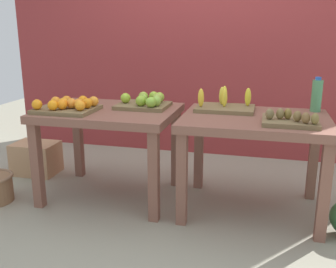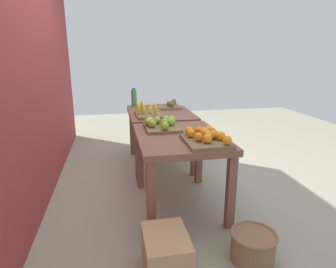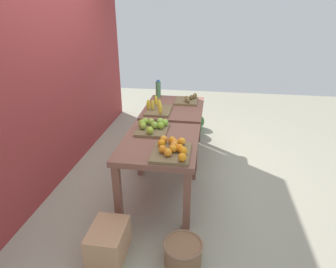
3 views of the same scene
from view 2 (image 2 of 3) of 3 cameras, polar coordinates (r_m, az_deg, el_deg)
ground_plane at (r=3.47m, az=0.04°, el=-9.21°), size 8.00×8.00×0.00m
back_wall at (r=3.17m, az=-25.58°, el=14.91°), size 4.40×0.12×3.00m
display_table_left at (r=2.73m, az=2.31°, el=-2.31°), size 1.04×0.80×0.73m
display_table_right at (r=3.79m, az=-1.59°, el=2.92°), size 1.04×0.80×0.73m
orange_bin at (r=2.49m, az=7.50°, el=-0.68°), size 0.45×0.36×0.11m
apple_bin at (r=2.91m, az=-1.32°, el=1.90°), size 0.40×0.36×0.11m
banana_crate at (r=3.50m, az=-3.91°, el=4.18°), size 0.44×0.32×0.17m
kiwi_bin at (r=4.01m, az=0.22°, el=5.61°), size 0.36×0.32×0.10m
water_bottle at (r=4.13m, az=-6.75°, el=7.14°), size 0.08×0.08×0.26m
watermelon_pile at (r=4.75m, az=-0.14°, el=-0.47°), size 0.64×0.34×0.27m
wicker_basket at (r=2.34m, az=16.51°, el=-20.42°), size 0.34×0.34×0.22m
cardboard_produce_box at (r=2.13m, az=-0.40°, el=-22.71°), size 0.40×0.30×0.30m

